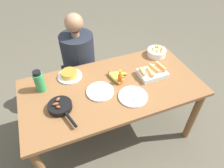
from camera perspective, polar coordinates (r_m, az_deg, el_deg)
name	(u,v)px	position (r m, az deg, el deg)	size (l,w,h in m)	color
ground_plane	(112,131)	(2.43, 0.00, -13.42)	(14.00, 14.00, 0.00)	#565142
dining_table	(112,94)	(1.93, 0.00, -2.82)	(1.66, 0.84, 0.74)	brown
banana_bunch	(116,76)	(1.94, 1.06, 2.31)	(0.20, 0.21, 0.04)	gold
melon_tray	(152,73)	(1.99, 11.43, 3.15)	(0.27, 0.19, 0.10)	silver
skillet	(60,107)	(1.70, -14.51, -6.30)	(0.20, 0.36, 0.08)	black
frittata_plate_center	(70,75)	(1.98, -12.05, 2.64)	(0.24, 0.24, 0.06)	white
empty_plate_near_front	(133,96)	(1.76, 6.01, -3.55)	(0.26, 0.26, 0.02)	white
empty_plate_far_left	(100,91)	(1.80, -3.41, -2.14)	(0.25, 0.25, 0.02)	white
fruit_bowl_mango	(157,52)	(2.28, 12.64, 8.89)	(0.20, 0.20, 0.12)	white
water_bottle	(39,81)	(1.87, -20.05, 0.70)	(0.09, 0.09, 0.21)	#2D9351
hot_sauce_bottle	(120,78)	(1.84, 2.32, 1.76)	(0.04, 0.04, 0.16)	#C64C0F
person_figure	(80,70)	(2.46, -9.00, 3.85)	(0.41, 0.41, 1.20)	black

